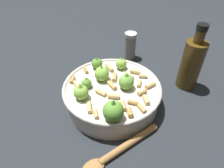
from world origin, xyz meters
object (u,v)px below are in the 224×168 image
cooking_pan (112,93)px  olive_oil_bottle (192,63)px  pepper_shaker (130,45)px  wooden_spoon (117,151)px

cooking_pan → olive_oil_bottle: (-0.24, -0.06, 0.04)m
cooking_pan → pepper_shaker: 0.25m
cooking_pan → pepper_shaker: cooking_pan is taller
pepper_shaker → cooking_pan: bearing=69.1°
cooking_pan → olive_oil_bottle: size_ratio=1.32×
wooden_spoon → pepper_shaker: bearing=-103.0°
olive_oil_bottle → wooden_spoon: olive_oil_bottle is taller
wooden_spoon → cooking_pan: bearing=-90.7°
olive_oil_bottle → wooden_spoon: size_ratio=1.04×
pepper_shaker → olive_oil_bottle: olive_oil_bottle is taller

